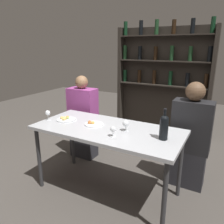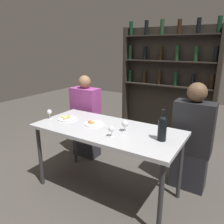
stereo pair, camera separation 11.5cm
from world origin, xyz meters
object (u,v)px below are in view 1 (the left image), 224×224
wine_glass_0 (113,130)px  food_plate_1 (66,119)px  wine_bottle (164,126)px  wine_glass_1 (126,124)px  wine_glass_2 (48,113)px  food_plate_0 (93,124)px  seated_person_left (83,120)px  seated_person_right (190,139)px

wine_glass_0 → food_plate_1: bearing=167.3°
wine_bottle → wine_glass_0: (-0.44, -0.17, -0.06)m
wine_glass_1 → wine_glass_2: 0.97m
food_plate_0 → seated_person_left: bearing=134.8°
food_plate_0 → food_plate_1: (-0.38, -0.02, 0.00)m
food_plate_0 → wine_glass_2: bearing=-167.8°
wine_bottle → seated_person_left: 1.50m
seated_person_left → seated_person_right: size_ratio=0.98×
seated_person_left → food_plate_0: bearing=-45.2°
wine_glass_2 → wine_glass_0: bearing=-4.2°
wine_glass_2 → wine_bottle: bearing=4.5°
wine_bottle → food_plate_0: bearing=179.0°
wine_glass_1 → food_plate_1: wine_glass_1 is taller
wine_glass_2 → food_plate_1: size_ratio=0.52×
wine_glass_0 → food_plate_0: bearing=152.1°
wine_glass_2 → seated_person_right: size_ratio=0.09×
wine_glass_2 → food_plate_0: wine_glass_2 is taller
wine_bottle → wine_glass_0: bearing=-158.6°
food_plate_0 → seated_person_left: seated_person_left is taller
wine_glass_0 → seated_person_left: seated_person_left is taller
wine_glass_1 → seated_person_right: bearing=44.6°
wine_bottle → seated_person_left: bearing=157.1°
wine_glass_2 → seated_person_left: seated_person_left is taller
wine_glass_2 → seated_person_right: (1.52, 0.68, -0.27)m
wine_bottle → wine_glass_0: 0.48m
food_plate_1 → seated_person_right: bearing=23.5°
wine_bottle → seated_person_left: (-1.35, 0.57, -0.33)m
wine_glass_0 → food_plate_1: wine_glass_0 is taller
wine_glass_0 → wine_glass_1: (0.05, 0.19, 0.01)m
wine_glass_2 → food_plate_0: 0.58m
food_plate_0 → wine_glass_0: bearing=-27.9°
seated_person_left → seated_person_right: bearing=0.0°
wine_glass_2 → food_plate_1: (0.18, 0.10, -0.07)m
wine_glass_0 → seated_person_right: (0.61, 0.75, -0.26)m
wine_glass_2 → food_plate_1: 0.22m
wine_glass_0 → seated_person_right: 0.99m
food_plate_1 → seated_person_right: seated_person_right is taller
wine_glass_0 → food_plate_0: 0.41m
food_plate_1 → wine_glass_1: bearing=2.0°
wine_glass_0 → food_plate_1: (-0.73, 0.16, -0.06)m
food_plate_1 → seated_person_right: size_ratio=0.18×
food_plate_0 → food_plate_1: 0.38m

